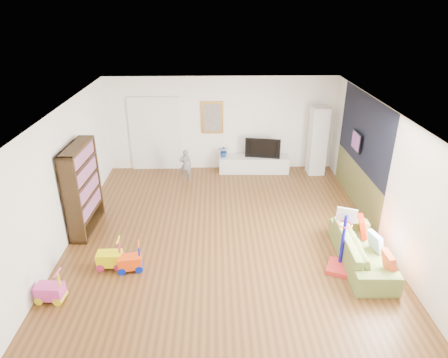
{
  "coord_description": "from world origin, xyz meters",
  "views": [
    {
      "loc": [
        -0.18,
        -7.28,
        4.68
      ],
      "look_at": [
        0.0,
        0.4,
        1.15
      ],
      "focal_mm": 32.0,
      "sensor_mm": 36.0,
      "label": 1
    }
  ],
  "objects_px": {
    "bookshelf": "(83,189)",
    "basketball_hoop": "(342,242)",
    "media_console": "(254,164)",
    "sofa": "(362,250)"
  },
  "relations": [
    {
      "from": "bookshelf",
      "to": "basketball_hoop",
      "type": "distance_m",
      "value": 5.38
    },
    {
      "from": "media_console",
      "to": "sofa",
      "type": "height_order",
      "value": "sofa"
    },
    {
      "from": "bookshelf",
      "to": "sofa",
      "type": "distance_m",
      "value": 5.81
    },
    {
      "from": "media_console",
      "to": "sofa",
      "type": "xyz_separation_m",
      "value": [
        1.66,
        -4.46,
        0.06
      ]
    },
    {
      "from": "bookshelf",
      "to": "sofa",
      "type": "relative_size",
      "value": 0.96
    },
    {
      "from": "bookshelf",
      "to": "sofa",
      "type": "height_order",
      "value": "bookshelf"
    },
    {
      "from": "media_console",
      "to": "basketball_hoop",
      "type": "distance_m",
      "value": 4.81
    },
    {
      "from": "media_console",
      "to": "basketball_hoop",
      "type": "height_order",
      "value": "basketball_hoop"
    },
    {
      "from": "bookshelf",
      "to": "basketball_hoop",
      "type": "relative_size",
      "value": 1.59
    },
    {
      "from": "media_console",
      "to": "sofa",
      "type": "relative_size",
      "value": 0.99
    }
  ]
}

